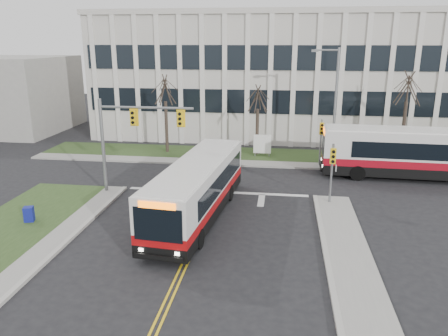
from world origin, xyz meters
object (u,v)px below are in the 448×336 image
bus_main (198,190)px  streetlight (333,100)px  bus_cross (417,155)px  newspaper_box_blue (29,215)px  directory_sign (262,144)px

bus_main → streetlight: bearing=61.1°
bus_cross → newspaper_box_blue: bearing=-61.6°
streetlight → bus_cross: size_ratio=0.69×
newspaper_box_blue → bus_cross: bearing=8.2°
newspaper_box_blue → streetlight: bearing=21.6°
bus_cross → streetlight: bearing=-115.1°
bus_cross → newspaper_box_blue: size_ratio=13.99×
streetlight → bus_main: (-8.48, -12.32, -3.60)m
bus_cross → bus_main: bearing=-54.8°
directory_sign → newspaper_box_blue: bearing=-127.2°
streetlight → newspaper_box_blue: bearing=-140.4°
streetlight → newspaper_box_blue: (-17.53, -14.48, -4.72)m
directory_sign → bus_cross: 12.18m
directory_sign → bus_cross: bearing=-20.8°
bus_main → newspaper_box_blue: bearing=-161.0°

